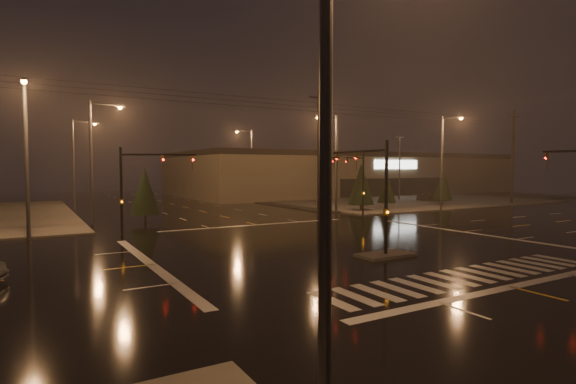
% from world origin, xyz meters
% --- Properties ---
extents(ground, '(140.00, 140.00, 0.00)m').
position_xyz_m(ground, '(0.00, 0.00, 0.00)').
color(ground, black).
rests_on(ground, ground).
extents(sidewalk_ne, '(36.00, 36.00, 0.12)m').
position_xyz_m(sidewalk_ne, '(30.00, 30.00, 0.06)').
color(sidewalk_ne, '#46433E').
rests_on(sidewalk_ne, ground).
extents(median_island, '(3.00, 1.60, 0.15)m').
position_xyz_m(median_island, '(0.00, -4.00, 0.07)').
color(median_island, '#46433E').
rests_on(median_island, ground).
extents(crosswalk, '(15.00, 2.60, 0.01)m').
position_xyz_m(crosswalk, '(0.00, -9.00, 0.01)').
color(crosswalk, beige).
rests_on(crosswalk, ground).
extents(stop_bar_near, '(16.00, 0.50, 0.01)m').
position_xyz_m(stop_bar_near, '(0.00, -11.00, 0.01)').
color(stop_bar_near, beige).
rests_on(stop_bar_near, ground).
extents(stop_bar_far, '(16.00, 0.50, 0.01)m').
position_xyz_m(stop_bar_far, '(0.00, 11.00, 0.01)').
color(stop_bar_far, beige).
rests_on(stop_bar_far, ground).
extents(parking_lot, '(50.00, 24.00, 0.08)m').
position_xyz_m(parking_lot, '(35.00, 28.00, 0.04)').
color(parking_lot, black).
rests_on(parking_lot, ground).
extents(retail_building, '(60.20, 28.30, 7.20)m').
position_xyz_m(retail_building, '(35.00, 45.99, 3.84)').
color(retail_building, '#706850').
rests_on(retail_building, ground).
extents(signal_mast_median, '(0.25, 4.59, 6.00)m').
position_xyz_m(signal_mast_median, '(0.00, -3.07, 3.75)').
color(signal_mast_median, black).
rests_on(signal_mast_median, ground).
extents(signal_mast_ne, '(4.84, 1.86, 6.00)m').
position_xyz_m(signal_mast_ne, '(9.50, 10.14, 3.79)').
color(signal_mast_ne, black).
rests_on(signal_mast_ne, ground).
extents(signal_mast_nw, '(4.84, 1.86, 6.00)m').
position_xyz_m(signal_mast_nw, '(-9.50, 10.14, 3.79)').
color(signal_mast_nw, black).
rests_on(signal_mast_nw, ground).
extents(streetlight_0, '(2.77, 0.32, 10.00)m').
position_xyz_m(streetlight_0, '(-11.18, -15.00, 5.80)').
color(streetlight_0, '#38383A').
rests_on(streetlight_0, ground).
extents(streetlight_1, '(2.77, 0.32, 10.00)m').
position_xyz_m(streetlight_1, '(-11.18, 18.00, 5.80)').
color(streetlight_1, '#38383A').
rests_on(streetlight_1, ground).
extents(streetlight_2, '(2.77, 0.32, 10.00)m').
position_xyz_m(streetlight_2, '(-11.18, 34.00, 5.80)').
color(streetlight_2, '#38383A').
rests_on(streetlight_2, ground).
extents(streetlight_3, '(2.77, 0.32, 10.00)m').
position_xyz_m(streetlight_3, '(11.18, 16.00, 5.80)').
color(streetlight_3, '#38383A').
rests_on(streetlight_3, ground).
extents(streetlight_4, '(2.77, 0.32, 10.00)m').
position_xyz_m(streetlight_4, '(11.18, 36.00, 5.80)').
color(streetlight_4, '#38383A').
rests_on(streetlight_4, ground).
extents(streetlight_5, '(0.32, 2.77, 10.00)m').
position_xyz_m(streetlight_5, '(-16.00, 11.18, 5.80)').
color(streetlight_5, '#38383A').
rests_on(streetlight_5, ground).
extents(streetlight_6, '(0.32, 2.77, 10.00)m').
position_xyz_m(streetlight_6, '(22.00, 11.18, 5.80)').
color(streetlight_6, '#38383A').
rests_on(streetlight_6, ground).
extents(utility_pole_1, '(2.20, 0.32, 12.00)m').
position_xyz_m(utility_pole_1, '(8.00, 14.00, 6.13)').
color(utility_pole_1, black).
rests_on(utility_pole_1, ground).
extents(utility_pole_2, '(2.20, 0.32, 12.00)m').
position_xyz_m(utility_pole_2, '(38.00, 14.00, 6.13)').
color(utility_pole_2, black).
rests_on(utility_pole_2, ground).
extents(conifer_0, '(2.81, 2.81, 5.09)m').
position_xyz_m(conifer_0, '(14.91, 16.17, 2.89)').
color(conifer_0, black).
rests_on(conifer_0, ground).
extents(conifer_1, '(2.10, 2.10, 3.98)m').
position_xyz_m(conifer_1, '(19.09, 16.73, 2.34)').
color(conifer_1, black).
rests_on(conifer_1, ground).
extents(conifer_2, '(2.32, 2.32, 4.32)m').
position_xyz_m(conifer_2, '(27.79, 16.37, 2.51)').
color(conifer_2, black).
rests_on(conifer_2, ground).
extents(conifer_3, '(2.48, 2.48, 4.57)m').
position_xyz_m(conifer_3, '(-7.48, 17.17, 2.63)').
color(conifer_3, black).
rests_on(conifer_3, ground).
extents(car_parked, '(3.02, 4.19, 1.33)m').
position_xyz_m(car_parked, '(31.98, 21.87, 0.66)').
color(car_parked, black).
rests_on(car_parked, ground).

